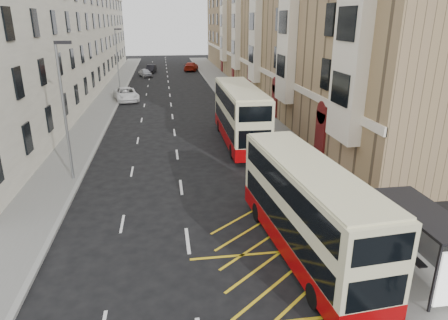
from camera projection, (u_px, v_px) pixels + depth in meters
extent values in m
plane|color=black|center=(195.00, 300.00, 13.91)|extent=(200.00, 200.00, 0.00)
cube|color=slate|center=(247.00, 109.00, 42.96)|extent=(4.00, 120.00, 0.15)
cube|color=slate|center=(98.00, 114.00, 40.79)|extent=(3.00, 120.00, 0.15)
cube|color=gray|center=(228.00, 110.00, 42.68)|extent=(0.25, 120.00, 0.15)
cube|color=gray|center=(113.00, 113.00, 41.00)|extent=(0.25, 120.00, 0.15)
cube|color=#947856|center=(274.00, 32.00, 55.91)|extent=(10.00, 79.00, 15.00)
cube|color=white|center=(239.00, 58.00, 56.38)|extent=(0.18, 79.00, 0.50)
cube|color=white|center=(351.00, 52.00, 22.07)|extent=(0.80, 3.20, 10.00)
cube|color=white|center=(287.00, 41.00, 33.26)|extent=(0.80, 3.20, 10.00)
cube|color=white|center=(255.00, 35.00, 44.44)|extent=(0.80, 3.20, 10.00)
cube|color=white|center=(236.00, 32.00, 55.63)|extent=(0.80, 3.20, 10.00)
cube|color=white|center=(223.00, 30.00, 66.81)|extent=(0.80, 3.20, 10.00)
cube|color=#5B1212|center=(321.00, 134.00, 27.78)|extent=(0.20, 1.60, 3.00)
cube|color=#5B1212|center=(275.00, 101.00, 38.97)|extent=(0.20, 1.60, 3.00)
cube|color=#5B1212|center=(249.00, 82.00, 50.15)|extent=(0.20, 1.60, 3.00)
cube|color=#5B1212|center=(233.00, 71.00, 61.34)|extent=(0.20, 1.60, 3.00)
cube|color=#5B1212|center=(222.00, 63.00, 72.52)|extent=(0.20, 1.60, 3.00)
cube|color=silver|center=(63.00, 41.00, 52.25)|extent=(9.00, 79.00, 13.00)
cube|color=black|center=(435.00, 278.00, 12.71)|extent=(0.08, 0.08, 2.60)
cube|color=black|center=(375.00, 222.00, 16.25)|extent=(0.08, 0.08, 2.60)
cube|color=black|center=(404.00, 219.00, 16.43)|extent=(0.08, 0.08, 2.60)
cube|color=black|center=(424.00, 212.00, 14.12)|extent=(1.65, 4.25, 0.10)
cube|color=gray|center=(435.00, 241.00, 14.62)|extent=(0.04, 3.60, 1.95)
cube|color=black|center=(411.00, 255.00, 15.45)|extent=(0.35, 1.60, 0.06)
cylinder|color=red|center=(337.00, 234.00, 16.90)|extent=(0.06, 0.06, 1.00)
cylinder|color=red|center=(310.00, 201.00, 19.92)|extent=(0.06, 0.06, 1.00)
cylinder|color=red|center=(290.00, 177.00, 22.95)|extent=(0.06, 0.06, 1.00)
cube|color=red|center=(311.00, 192.00, 19.76)|extent=(0.05, 6.50, 0.06)
cube|color=red|center=(310.00, 200.00, 19.91)|extent=(0.05, 6.50, 0.06)
cylinder|color=gray|center=(65.00, 113.00, 22.81)|extent=(0.16, 0.16, 8.00)
cube|color=black|center=(63.00, 42.00, 21.56)|extent=(0.90, 0.18, 0.18)
cylinder|color=gray|center=(117.00, 61.00, 50.77)|extent=(0.16, 0.16, 8.00)
cube|color=black|center=(118.00, 29.00, 49.52)|extent=(0.90, 0.18, 0.18)
cube|color=beige|center=(307.00, 208.00, 16.00)|extent=(3.01, 10.04, 3.55)
cube|color=#8F0305|center=(304.00, 238.00, 16.46)|extent=(3.04, 10.07, 0.81)
cube|color=black|center=(306.00, 217.00, 16.14)|extent=(2.99, 9.25, 0.99)
cube|color=black|center=(309.00, 183.00, 15.63)|extent=(2.99, 9.25, 0.90)
cube|color=beige|center=(310.00, 166.00, 15.39)|extent=(2.89, 9.64, 0.11)
cube|color=black|center=(267.00, 173.00, 20.65)|extent=(1.91, 0.22, 1.17)
cube|color=black|center=(268.00, 139.00, 20.04)|extent=(1.57, 0.19, 0.40)
cube|color=black|center=(376.00, 294.00, 11.60)|extent=(1.91, 0.22, 1.08)
cylinder|color=black|center=(258.00, 212.00, 19.24)|extent=(0.32, 0.92, 0.90)
cylinder|color=black|center=(297.00, 208.00, 19.67)|extent=(0.32, 0.92, 0.90)
cylinder|color=black|center=(314.00, 296.00, 13.43)|extent=(0.32, 0.92, 0.90)
cylinder|color=black|center=(368.00, 287.00, 13.86)|extent=(0.32, 0.92, 0.90)
cube|color=beige|center=(240.00, 114.00, 30.75)|extent=(2.65, 11.12, 3.98)
cube|color=#8F0305|center=(240.00, 133.00, 31.26)|extent=(2.68, 11.15, 0.91)
cube|color=black|center=(240.00, 120.00, 30.91)|extent=(2.68, 10.24, 1.11)
cube|color=black|center=(240.00, 98.00, 30.33)|extent=(2.68, 10.24, 1.01)
cube|color=beige|center=(240.00, 87.00, 30.07)|extent=(2.55, 10.68, 0.12)
cube|color=black|center=(229.00, 105.00, 36.05)|extent=(2.14, 0.11, 1.31)
cube|color=black|center=(229.00, 82.00, 35.36)|extent=(1.77, 0.10, 0.45)
cube|color=black|center=(255.00, 139.00, 25.73)|extent=(2.14, 0.11, 1.21)
cylinder|color=black|center=(220.00, 126.00, 34.53)|extent=(0.29, 1.01, 1.01)
cylinder|color=black|center=(245.00, 125.00, 34.82)|extent=(0.29, 1.01, 1.01)
cylinder|color=black|center=(232.00, 151.00, 27.90)|extent=(0.29, 1.01, 1.01)
cylinder|color=black|center=(264.00, 150.00, 28.19)|extent=(0.29, 1.01, 1.01)
cylinder|color=black|center=(383.00, 289.00, 13.56)|extent=(0.49, 0.49, 0.85)
cylinder|color=black|center=(385.00, 278.00, 13.42)|extent=(0.55, 0.55, 0.08)
imported|color=black|center=(355.00, 207.00, 18.37)|extent=(1.08, 0.98, 1.80)
imported|color=black|center=(316.00, 198.00, 19.42)|extent=(1.01, 0.43, 1.71)
imported|color=white|center=(126.00, 94.00, 47.55)|extent=(3.60, 5.91, 1.53)
imported|color=#B3B5BC|center=(145.00, 73.00, 67.22)|extent=(2.79, 4.23, 1.34)
imported|color=black|center=(151.00, 69.00, 72.59)|extent=(1.94, 4.32, 1.38)
imported|color=#981A0B|center=(191.00, 66.00, 75.12)|extent=(3.28, 5.79, 1.58)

